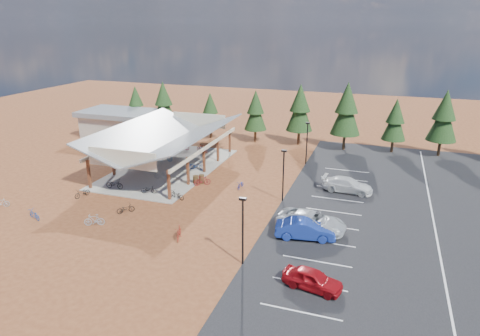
% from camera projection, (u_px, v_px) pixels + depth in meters
% --- Properties ---
extents(ground, '(140.00, 140.00, 0.00)m').
position_uv_depth(ground, '(227.00, 202.00, 41.14)').
color(ground, brown).
rests_on(ground, ground).
extents(asphalt_lot, '(27.00, 44.00, 0.04)m').
position_uv_depth(asphalt_lot, '(433.00, 216.00, 38.10)').
color(asphalt_lot, black).
rests_on(asphalt_lot, ground).
extents(concrete_pad, '(10.60, 18.60, 0.10)m').
position_uv_depth(concrete_pad, '(169.00, 168.00, 50.46)').
color(concrete_pad, gray).
rests_on(concrete_pad, ground).
extents(bike_pavilion, '(11.65, 19.40, 4.97)m').
position_uv_depth(bike_pavilion, '(167.00, 137.00, 49.23)').
color(bike_pavilion, '#592519').
rests_on(bike_pavilion, concrete_pad).
extents(outbuilding, '(11.00, 7.00, 3.90)m').
position_uv_depth(outbuilding, '(119.00, 123.00, 63.96)').
color(outbuilding, '#ADA593').
rests_on(outbuilding, ground).
extents(lamp_post_0, '(0.50, 0.25, 5.14)m').
position_uv_depth(lamp_post_0, '(243.00, 226.00, 29.69)').
color(lamp_post_0, black).
rests_on(lamp_post_0, ground).
extents(lamp_post_1, '(0.50, 0.25, 5.14)m').
position_uv_depth(lamp_post_1, '(283.00, 172.00, 40.41)').
color(lamp_post_1, black).
rests_on(lamp_post_1, ground).
extents(lamp_post_2, '(0.50, 0.25, 5.14)m').
position_uv_depth(lamp_post_2, '(307.00, 140.00, 51.13)').
color(lamp_post_2, black).
rests_on(lamp_post_2, ground).
extents(trash_bin_0, '(0.60, 0.60, 0.90)m').
position_uv_depth(trash_bin_0, '(196.00, 180.00, 45.57)').
color(trash_bin_0, '#4A341A').
rests_on(trash_bin_0, ground).
extents(trash_bin_1, '(0.60, 0.60, 0.90)m').
position_uv_depth(trash_bin_1, '(202.00, 179.00, 45.84)').
color(trash_bin_1, '#4A341A').
rests_on(trash_bin_1, ground).
extents(pine_0, '(2.98, 2.98, 6.95)m').
position_uv_depth(pine_0, '(136.00, 103.00, 66.96)').
color(pine_0, '#382314').
rests_on(pine_0, ground).
extents(pine_1, '(3.45, 3.45, 8.03)m').
position_uv_depth(pine_1, '(164.00, 102.00, 64.24)').
color(pine_1, '#382314').
rests_on(pine_1, ground).
extents(pine_2, '(2.89, 2.89, 6.73)m').
position_uv_depth(pine_2, '(210.00, 111.00, 62.24)').
color(pine_2, '#382314').
rests_on(pine_2, ground).
extents(pine_3, '(3.17, 3.17, 7.39)m').
position_uv_depth(pine_3, '(256.00, 111.00, 60.22)').
color(pine_3, '#382314').
rests_on(pine_3, ground).
extents(pine_4, '(3.64, 3.64, 8.49)m').
position_uv_depth(pine_4, '(300.00, 108.00, 58.50)').
color(pine_4, '#382314').
rests_on(pine_4, ground).
extents(pine_5, '(3.91, 3.91, 9.10)m').
position_uv_depth(pine_5, '(347.00, 109.00, 55.91)').
color(pine_5, '#382314').
rests_on(pine_5, ground).
extents(pine_6, '(3.07, 3.07, 7.16)m').
position_uv_depth(pine_6, '(395.00, 120.00, 55.22)').
color(pine_6, '#382314').
rests_on(pine_6, ground).
extents(pine_7, '(3.67, 3.67, 8.54)m').
position_uv_depth(pine_7, '(444.00, 116.00, 53.42)').
color(pine_7, '#382314').
rests_on(pine_7, ground).
extents(bike_0, '(1.94, 0.81, 0.99)m').
position_uv_depth(bike_0, '(115.00, 184.00, 43.94)').
color(bike_0, black).
rests_on(bike_0, concrete_pad).
extents(bike_1, '(1.92, 1.12, 1.11)m').
position_uv_depth(bike_1, '(138.00, 162.00, 50.59)').
color(bike_1, gray).
rests_on(bike_1, concrete_pad).
extents(bike_2, '(1.86, 1.01, 0.93)m').
position_uv_depth(bike_2, '(165.00, 158.00, 52.53)').
color(bike_2, navy).
rests_on(bike_2, concrete_pad).
extents(bike_3, '(1.77, 0.97, 1.03)m').
position_uv_depth(bike_3, '(183.00, 147.00, 56.98)').
color(bike_3, maroon).
rests_on(bike_3, concrete_pad).
extents(bike_4, '(1.63, 0.98, 0.81)m').
position_uv_depth(bike_4, '(149.00, 189.00, 42.79)').
color(bike_4, black).
rests_on(bike_4, concrete_pad).
extents(bike_5, '(1.57, 0.73, 0.91)m').
position_uv_depth(bike_5, '(161.00, 175.00, 46.64)').
color(bike_5, gray).
rests_on(bike_5, concrete_pad).
extents(bike_6, '(1.86, 0.97, 0.93)m').
position_uv_depth(bike_6, '(197.00, 165.00, 49.73)').
color(bike_6, '#174293').
rests_on(bike_6, concrete_pad).
extents(bike_7, '(1.90, 1.05, 1.10)m').
position_uv_depth(bike_7, '(202.00, 148.00, 56.04)').
color(bike_7, maroon).
rests_on(bike_7, concrete_pad).
extents(bike_8, '(1.04, 1.82, 0.91)m').
position_uv_depth(bike_8, '(82.00, 193.00, 42.10)').
color(bike_8, black).
rests_on(bike_8, ground).
extents(bike_9, '(1.41, 1.31, 0.90)m').
position_uv_depth(bike_9, '(1.00, 203.00, 39.74)').
color(bike_9, gray).
rests_on(bike_9, ground).
extents(bike_10, '(1.76, 1.11, 0.87)m').
position_uv_depth(bike_10, '(34.00, 215.00, 37.42)').
color(bike_10, navy).
rests_on(bike_10, ground).
extents(bike_11, '(1.02, 1.85, 1.07)m').
position_uv_depth(bike_11, '(179.00, 233.00, 34.02)').
color(bike_11, maroon).
rests_on(bike_11, ground).
extents(bike_12, '(1.51, 1.56, 0.85)m').
position_uv_depth(bike_12, '(126.00, 209.00, 38.64)').
color(bike_12, black).
rests_on(bike_12, ground).
extents(bike_13, '(1.79, 1.15, 1.04)m').
position_uv_depth(bike_13, '(94.00, 220.00, 36.22)').
color(bike_13, '#9A9CA3').
rests_on(bike_13, ground).
extents(bike_14, '(0.59, 1.54, 0.80)m').
position_uv_depth(bike_14, '(241.00, 185.00, 44.33)').
color(bike_14, navy).
rests_on(bike_14, ground).
extents(bike_15, '(1.76, 1.44, 1.08)m').
position_uv_depth(bike_15, '(202.00, 181.00, 45.08)').
color(bike_15, maroon).
rests_on(bike_15, ground).
extents(bike_16, '(1.79, 0.99, 0.89)m').
position_uv_depth(bike_16, '(177.00, 195.00, 41.62)').
color(bike_16, black).
rests_on(bike_16, ground).
extents(car_0, '(4.15, 2.29, 1.34)m').
position_uv_depth(car_0, '(312.00, 279.00, 27.60)').
color(car_0, '#A00E15').
rests_on(car_0, asphalt_lot).
extents(car_1, '(4.96, 2.45, 1.56)m').
position_uv_depth(car_1, '(305.00, 229.00, 33.97)').
color(car_1, navy).
rests_on(car_1, asphalt_lot).
extents(car_2, '(6.00, 3.25, 1.60)m').
position_uv_depth(car_2, '(311.00, 222.00, 35.22)').
color(car_2, '#ABAFB4').
rests_on(car_2, asphalt_lot).
extents(car_3, '(5.19, 2.46, 1.46)m').
position_uv_depth(car_3, '(347.00, 185.00, 43.24)').
color(car_3, silver).
rests_on(car_3, asphalt_lot).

